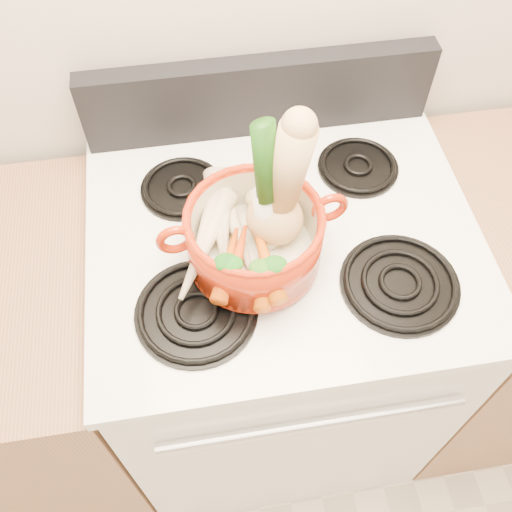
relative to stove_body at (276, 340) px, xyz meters
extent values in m
cube|color=white|center=(0.00, 0.00, 0.00)|extent=(0.76, 0.65, 0.92)
cube|color=white|center=(0.00, 0.00, 0.47)|extent=(0.78, 0.67, 0.03)
cube|color=black|center=(0.00, 0.30, 0.58)|extent=(0.76, 0.05, 0.18)
cylinder|color=silver|center=(0.00, -0.34, 0.32)|extent=(0.60, 0.02, 0.02)
cylinder|color=black|center=(-0.19, -0.16, 0.50)|extent=(0.22, 0.22, 0.02)
cylinder|color=black|center=(0.19, -0.16, 0.50)|extent=(0.22, 0.22, 0.02)
cylinder|color=black|center=(-0.19, 0.14, 0.50)|extent=(0.17, 0.17, 0.02)
cylinder|color=black|center=(0.19, 0.14, 0.50)|extent=(0.17, 0.17, 0.02)
cylinder|color=#A02209|center=(-0.07, -0.07, 0.57)|extent=(0.27, 0.27, 0.12)
torus|color=#A02209|center=(-0.21, -0.08, 0.61)|extent=(0.07, 0.02, 0.07)
torus|color=#A02209|center=(0.07, -0.05, 0.61)|extent=(0.07, 0.02, 0.07)
cylinder|color=silver|center=(-0.05, -0.05, 0.67)|extent=(0.07, 0.09, 0.29)
ellipsoid|color=tan|center=(-0.03, 0.03, 0.56)|extent=(0.11, 0.09, 0.05)
cone|color=beige|center=(-0.10, -0.02, 0.56)|extent=(0.08, 0.23, 0.06)
cone|color=#EEE7C2|center=(-0.16, -0.06, 0.57)|extent=(0.15, 0.22, 0.07)
cone|color=beige|center=(-0.13, -0.01, 0.57)|extent=(0.05, 0.21, 0.06)
cone|color=beige|center=(-0.16, -0.05, 0.57)|extent=(0.11, 0.19, 0.06)
cone|color=beige|center=(-0.12, -0.01, 0.58)|extent=(0.06, 0.19, 0.05)
cone|color=#DC620B|center=(-0.06, -0.13, 0.55)|extent=(0.06, 0.16, 0.04)
cone|color=#C84D0A|center=(-0.12, -0.11, 0.56)|extent=(0.08, 0.16, 0.05)
cone|color=orange|center=(-0.06, -0.11, 0.56)|extent=(0.05, 0.18, 0.05)
cone|color=#B93109|center=(-0.10, -0.11, 0.57)|extent=(0.07, 0.14, 0.04)
camera|label=1|loc=(-0.16, -0.67, 1.40)|focal=40.00mm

